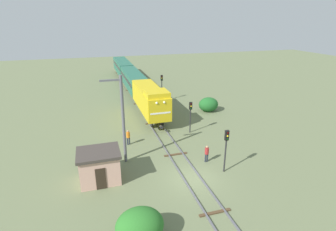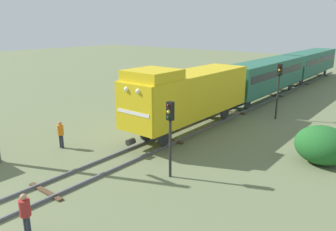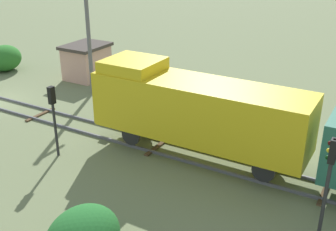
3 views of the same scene
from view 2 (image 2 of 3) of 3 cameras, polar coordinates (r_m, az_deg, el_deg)
name	(u,v)px [view 2 (image 2 of 3)]	position (r m, az deg, el deg)	size (l,w,h in m)	color
locomotive	(188,93)	(22.40, 3.56, 3.92)	(2.90, 11.60, 4.60)	gold
passenger_car_leading	(266,74)	(34.06, 16.73, 6.94)	(2.84, 14.00, 3.66)	#26604C
passenger_car_trailing	(310,61)	(47.82, 23.53, 8.66)	(2.84, 14.00, 3.66)	#26604C
traffic_signal_mid	(170,125)	(15.57, 0.37, -1.73)	(0.32, 0.34, 3.83)	#262628
traffic_signal_far	(279,81)	(26.89, 18.74, 5.66)	(0.32, 0.34, 4.37)	#262628
worker_near_track	(25,212)	(12.93, -23.59, -15.14)	(0.38, 0.38, 1.70)	#262B38
worker_by_signal	(61,132)	(20.85, -18.20, -2.82)	(0.38, 0.38, 1.70)	#262B38
bush_near	(322,145)	(19.47, 25.29, -4.69)	(2.91, 2.38, 2.12)	#1F5E26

